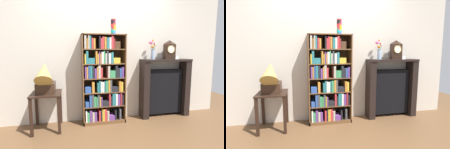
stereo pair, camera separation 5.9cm
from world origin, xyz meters
The scene contains 10 objects.
ground_plane centered at (0.00, 0.00, -0.01)m, with size 7.69×6.40×0.02m, color brown.
wall_back centered at (0.13, 0.34, 1.30)m, with size 4.69×0.08×2.60m, color beige.
bookshelf centered at (-0.01, 0.13, 0.76)m, with size 0.77×0.31×1.60m.
cup_stack centered at (0.17, 0.10, 1.73)m, with size 0.09×0.09×0.26m.
side_table_left centered at (-0.98, 0.03, 0.47)m, with size 0.47×0.53×0.63m.
gramophone centered at (-0.98, -0.04, 0.88)m, with size 0.29×0.50×0.58m.
fireplace_mantel centered at (1.25, 0.18, 0.56)m, with size 1.00×0.28×1.15m.
mantel_clock centered at (1.31, 0.15, 1.33)m, with size 0.21×0.13×0.37m.
flower_vase centered at (0.96, 0.16, 1.31)m, with size 0.11×0.15×0.37m.
teacup_with_saucer centered at (1.46, 0.16, 1.18)m, with size 0.14×0.13×0.06m.
Camera 1 is at (-0.58, -3.00, 1.32)m, focal length 28.55 mm.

